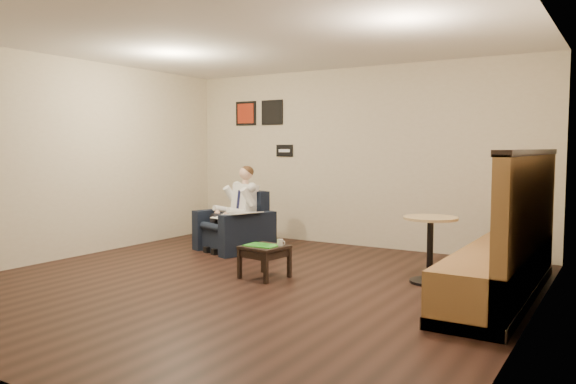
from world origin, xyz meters
The scene contains 18 objects.
ground centered at (0.00, 0.00, 0.00)m, with size 6.00×6.00×0.00m, color black.
wall_back centered at (0.00, 3.00, 1.40)m, with size 6.00×0.02×2.80m, color beige.
wall_left centered at (-3.00, 0.00, 1.40)m, with size 0.02×6.00×2.80m, color beige.
wall_right centered at (3.00, 0.00, 1.40)m, with size 0.02×6.00×2.80m, color beige.
ceiling centered at (0.00, 0.00, 2.80)m, with size 6.00×6.00×0.02m, color white.
seating_sign centered at (-1.30, 2.98, 1.50)m, with size 0.32×0.02×0.20m, color black.
art_print_left centered at (-2.10, 2.98, 2.15)m, with size 0.42×0.03×0.42m, color #B32D16.
art_print_right centered at (-1.55, 2.98, 2.15)m, with size 0.42×0.03×0.42m, color black.
armchair centered at (-1.35, 1.62, 0.45)m, with size 0.92×0.92×0.89m, color black.
seated_man centered at (-1.39, 1.51, 0.61)m, with size 0.58×0.87×1.22m, color white, non-canonical shape.
lap_papers centered at (-1.42, 1.42, 0.55)m, with size 0.20×0.29×0.01m, color white.
newspaper centered at (-1.03, 1.41, 0.61)m, with size 0.39×0.48×0.01m, color silver.
side_table centered at (0.04, 0.39, 0.19)m, with size 0.47×0.47×0.39m, color black.
green_folder centered at (0.01, 0.37, 0.39)m, with size 0.39×0.27×0.01m, color green.
coffee_mug centered at (0.20, 0.47, 0.43)m, with size 0.07×0.07×0.08m, color white.
smartphone centered at (0.10, 0.52, 0.39)m, with size 0.12×0.06×0.01m, color black.
banquette centered at (2.59, 0.95, 0.75)m, with size 0.70×2.94×1.51m, color olive.
cafe_table centered at (1.79, 1.17, 0.38)m, with size 0.62×0.62×0.76m, color tan.
Camera 1 is at (3.73, -5.09, 1.55)m, focal length 35.00 mm.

